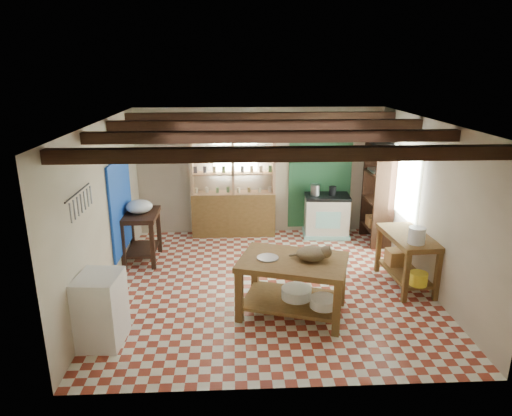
{
  "coord_description": "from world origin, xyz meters",
  "views": [
    {
      "loc": [
        -0.53,
        -6.66,
        3.37
      ],
      "look_at": [
        -0.19,
        0.3,
        1.2
      ],
      "focal_mm": 32.0,
      "sensor_mm": 36.0,
      "label": 1
    }
  ],
  "objects_px": {
    "work_table": "(292,287)",
    "white_cabinet": "(101,309)",
    "right_counter": "(406,260)",
    "cat": "(312,253)",
    "prep_table": "(142,237)",
    "stove": "(326,216)"
  },
  "relations": [
    {
      "from": "stove",
      "to": "cat",
      "type": "xyz_separation_m",
      "value": [
        -0.83,
        -3.09,
        0.49
      ]
    },
    {
      "from": "prep_table",
      "to": "right_counter",
      "type": "relative_size",
      "value": 0.75
    },
    {
      "from": "stove",
      "to": "white_cabinet",
      "type": "distance_m",
      "value": 5.11
    },
    {
      "from": "prep_table",
      "to": "cat",
      "type": "relative_size",
      "value": 2.07
    },
    {
      "from": "white_cabinet",
      "to": "cat",
      "type": "bearing_deg",
      "value": 16.48
    },
    {
      "from": "work_table",
      "to": "cat",
      "type": "height_order",
      "value": "cat"
    },
    {
      "from": "work_table",
      "to": "prep_table",
      "type": "height_order",
      "value": "prep_table"
    },
    {
      "from": "prep_table",
      "to": "white_cabinet",
      "type": "xyz_separation_m",
      "value": [
        -0.02,
        -2.56,
        0.01
      ]
    },
    {
      "from": "stove",
      "to": "work_table",
      "type": "bearing_deg",
      "value": -105.3
    },
    {
      "from": "white_cabinet",
      "to": "cat",
      "type": "xyz_separation_m",
      "value": [
        2.74,
        0.56,
        0.46
      ]
    },
    {
      "from": "work_table",
      "to": "stove",
      "type": "xyz_separation_m",
      "value": [
        1.09,
        3.06,
        0.02
      ]
    },
    {
      "from": "work_table",
      "to": "white_cabinet",
      "type": "distance_m",
      "value": 2.56
    },
    {
      "from": "prep_table",
      "to": "white_cabinet",
      "type": "height_order",
      "value": "white_cabinet"
    },
    {
      "from": "right_counter",
      "to": "cat",
      "type": "relative_size",
      "value": 2.75
    },
    {
      "from": "stove",
      "to": "right_counter",
      "type": "xyz_separation_m",
      "value": [
        0.82,
        -2.28,
        -0.01
      ]
    },
    {
      "from": "white_cabinet",
      "to": "right_counter",
      "type": "xyz_separation_m",
      "value": [
        4.4,
        1.37,
        -0.03
      ]
    },
    {
      "from": "white_cabinet",
      "to": "right_counter",
      "type": "height_order",
      "value": "white_cabinet"
    },
    {
      "from": "work_table",
      "to": "white_cabinet",
      "type": "height_order",
      "value": "white_cabinet"
    },
    {
      "from": "right_counter",
      "to": "white_cabinet",
      "type": "bearing_deg",
      "value": -166.69
    },
    {
      "from": "prep_table",
      "to": "cat",
      "type": "bearing_deg",
      "value": -36.97
    },
    {
      "from": "work_table",
      "to": "right_counter",
      "type": "distance_m",
      "value": 2.07
    },
    {
      "from": "stove",
      "to": "prep_table",
      "type": "height_order",
      "value": "prep_table"
    }
  ]
}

